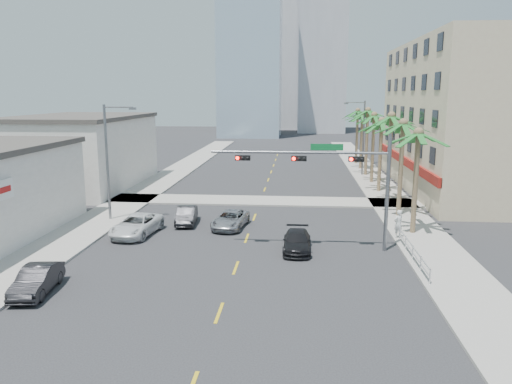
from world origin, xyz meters
TOP-DOWN VIEW (x-y plane):
  - ground at (0.00, 0.00)m, footprint 260.00×260.00m
  - sidewalk_right at (12.00, 20.00)m, footprint 4.00×120.00m
  - sidewalk_left at (-12.00, 20.00)m, footprint 4.00×120.00m
  - sidewalk_cross at (0.00, 22.00)m, footprint 80.00×4.00m
  - building_right at (21.99, 30.00)m, footprint 15.25×28.00m
  - building_left_far at (-19.50, 28.00)m, footprint 11.00×18.00m
  - tower_far_left at (-8.00, 95.00)m, footprint 14.00×14.00m
  - tower_far_right at (9.00, 110.00)m, footprint 12.00×12.00m
  - tower_far_center at (-3.00, 125.00)m, footprint 16.00×16.00m
  - traffic_signal_mast at (5.78, 7.95)m, footprint 11.12×0.54m
  - palm_tree_0 at (11.60, 12.00)m, footprint 4.80×4.80m
  - palm_tree_1 at (11.60, 17.20)m, footprint 4.80×4.80m
  - palm_tree_2 at (11.60, 22.40)m, footprint 4.80×4.80m
  - palm_tree_3 at (11.60, 27.60)m, footprint 4.80×4.80m
  - palm_tree_4 at (11.60, 32.80)m, footprint 4.80×4.80m
  - palm_tree_5 at (11.60, 38.00)m, footprint 4.80×4.80m
  - palm_tree_6 at (11.60, 43.20)m, footprint 4.80×4.80m
  - palm_tree_7 at (11.60, 48.40)m, footprint 4.80×4.80m
  - streetlight_left at (-11.00, 14.00)m, footprint 2.55×0.25m
  - streetlight_right at (11.00, 38.00)m, footprint 2.55×0.25m
  - guardrail at (10.30, 6.00)m, footprint 0.08×8.08m
  - car_parked_mid at (-9.40, -0.47)m, footprint 1.90×4.23m
  - car_parked_far at (-7.80, 10.15)m, footprint 2.94×5.37m
  - car_lane_left at (-5.00, 13.54)m, footprint 1.80×4.10m
  - car_lane_center at (-1.50, 12.66)m, footprint 2.67×4.76m
  - car_lane_right at (3.46, 7.48)m, footprint 1.76×4.27m
  - pedestrian at (10.30, 10.60)m, footprint 0.84×0.76m

SIDE VIEW (x-z plane):
  - ground at x=0.00m, z-range 0.00..0.00m
  - sidewalk_right at x=12.00m, z-range 0.00..0.15m
  - sidewalk_left at x=-12.00m, z-range 0.00..0.15m
  - sidewalk_cross at x=0.00m, z-range 0.00..0.15m
  - car_lane_right at x=3.46m, z-range 0.00..1.24m
  - car_lane_center at x=-1.50m, z-range 0.00..1.26m
  - car_lane_left at x=-5.00m, z-range 0.00..1.31m
  - guardrail at x=10.30m, z-range 0.17..1.17m
  - car_parked_mid at x=-9.40m, z-range 0.00..1.35m
  - car_parked_far at x=-7.80m, z-range 0.00..1.43m
  - pedestrian at x=10.30m, z-range 0.15..2.07m
  - building_left_far at x=-19.50m, z-range 0.00..7.20m
  - streetlight_left at x=-11.00m, z-range 0.56..9.56m
  - streetlight_right at x=11.00m, z-range 0.56..9.56m
  - traffic_signal_mast at x=5.78m, z-range 1.46..8.66m
  - palm_tree_0 at x=11.60m, z-range 3.18..10.98m
  - palm_tree_3 at x=11.60m, z-range 3.18..10.98m
  - palm_tree_6 at x=11.60m, z-range 3.18..10.98m
  - palm_tree_1 at x=11.60m, z-range 3.35..11.51m
  - palm_tree_4 at x=11.60m, z-range 3.35..11.51m
  - palm_tree_7 at x=11.60m, z-range 3.35..11.51m
  - building_right at x=21.99m, z-range 0.00..15.00m
  - palm_tree_2 at x=11.60m, z-range 3.52..12.04m
  - palm_tree_5 at x=11.60m, z-range 3.52..12.04m
  - tower_far_center at x=-3.00m, z-range 0.00..42.00m
  - tower_far_left at x=-8.00m, z-range 0.00..48.00m
  - tower_far_right at x=9.00m, z-range 0.00..60.00m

